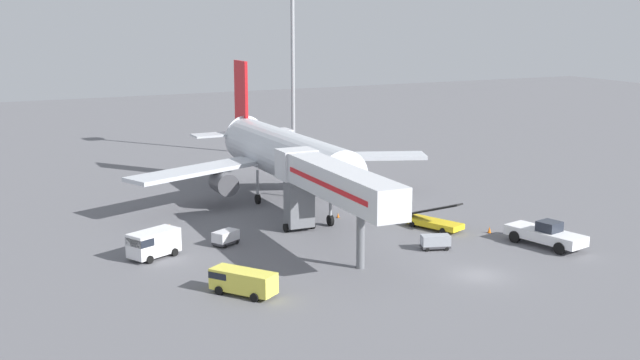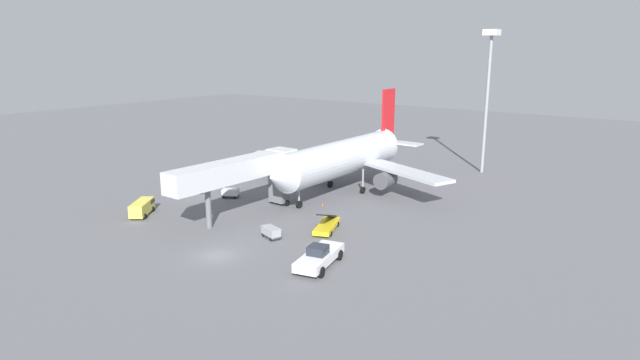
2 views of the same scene
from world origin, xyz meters
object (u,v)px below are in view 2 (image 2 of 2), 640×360
(pushback_tug, at_px, (319,257))
(baggage_cart_near_center, at_px, (271,232))
(jet_bridge, at_px, (243,172))
(service_van_mid_left, at_px, (194,183))
(safety_cone_bravo, at_px, (322,205))
(ground_crew_worker_foreground, at_px, (225,183))
(apron_light_mast, at_px, (489,74))
(airplane_at_gate, at_px, (345,157))
(safety_cone_alpha, at_px, (337,244))
(service_van_far_center, at_px, (142,207))
(baggage_cart_mid_center, at_px, (230,193))
(belt_loader_truck, at_px, (327,225))

(pushback_tug, height_order, baggage_cart_near_center, pushback_tug)
(jet_bridge, distance_m, service_van_mid_left, 16.17)
(jet_bridge, height_order, safety_cone_bravo, jet_bridge)
(ground_crew_worker_foreground, distance_m, apron_light_mast, 48.16)
(airplane_at_gate, relative_size, jet_bridge, 1.74)
(safety_cone_bravo, bearing_deg, jet_bridge, -121.45)
(service_van_mid_left, xyz_separation_m, safety_cone_alpha, (31.01, -6.45, -1.03))
(service_van_far_center, distance_m, ground_crew_worker_foreground, 16.08)
(safety_cone_alpha, bearing_deg, jet_bridge, 172.71)
(service_van_far_center, height_order, safety_cone_alpha, service_van_far_center)
(apron_light_mast, bearing_deg, service_van_far_center, -118.21)
(baggage_cart_mid_center, bearing_deg, service_van_mid_left, -172.73)
(jet_bridge, height_order, baggage_cart_near_center, jet_bridge)
(belt_loader_truck, xyz_separation_m, safety_cone_bravo, (-6.35, 7.90, -0.51))
(service_van_mid_left, height_order, apron_light_mast, apron_light_mast)
(jet_bridge, relative_size, service_van_far_center, 3.93)
(jet_bridge, bearing_deg, airplane_at_gate, 78.59)
(safety_cone_alpha, xyz_separation_m, safety_cone_bravo, (-10.33, 11.60, -0.07))
(jet_bridge, height_order, safety_cone_alpha, jet_bridge)
(service_van_mid_left, height_order, baggage_cart_mid_center, service_van_mid_left)
(jet_bridge, distance_m, apron_light_mast, 47.94)
(baggage_cart_near_center, xyz_separation_m, apron_light_mast, (7.83, 48.00, 16.45))
(ground_crew_worker_foreground, relative_size, safety_cone_alpha, 2.74)
(pushback_tug, bearing_deg, belt_loader_truck, 121.43)
(belt_loader_truck, distance_m, ground_crew_worker_foreground, 25.32)
(belt_loader_truck, xyz_separation_m, service_van_mid_left, (-27.03, 2.75, 0.58))
(service_van_far_center, relative_size, apron_light_mast, 0.21)
(safety_cone_alpha, bearing_deg, airplane_at_gate, 121.50)
(service_van_far_center, relative_size, baggage_cart_near_center, 1.87)
(belt_loader_truck, relative_size, ground_crew_worker_foreground, 3.71)
(service_van_mid_left, relative_size, baggage_cart_near_center, 1.75)
(safety_cone_alpha, xyz_separation_m, apron_light_mast, (0.10, 45.75, 16.88))
(ground_crew_worker_foreground, bearing_deg, apron_light_mast, 51.08)
(airplane_at_gate, height_order, safety_cone_alpha, airplane_at_gate)
(baggage_cart_mid_center, bearing_deg, baggage_cart_near_center, -30.38)
(service_van_mid_left, height_order, ground_crew_worker_foreground, service_van_mid_left)
(pushback_tug, relative_size, apron_light_mast, 0.32)
(service_van_far_center, bearing_deg, airplane_at_gate, 60.00)
(safety_cone_bravo, bearing_deg, belt_loader_truck, -51.21)
(service_van_far_center, relative_size, baggage_cart_mid_center, 1.92)
(jet_bridge, relative_size, pushback_tug, 2.64)
(jet_bridge, distance_m, safety_cone_bravo, 12.57)
(airplane_at_gate, height_order, baggage_cart_near_center, airplane_at_gate)
(airplane_at_gate, bearing_deg, apron_light_mast, 63.69)
(belt_loader_truck, xyz_separation_m, ground_crew_worker_foreground, (-24.39, 6.79, 0.15))
(airplane_at_gate, xyz_separation_m, jet_bridge, (-3.69, -18.28, 0.65))
(baggage_cart_mid_center, relative_size, baggage_cart_near_center, 0.97)
(service_van_mid_left, height_order, service_van_far_center, service_van_mid_left)
(baggage_cart_mid_center, distance_m, ground_crew_worker_foreground, 5.34)
(service_van_mid_left, bearing_deg, jet_bridge, -16.45)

